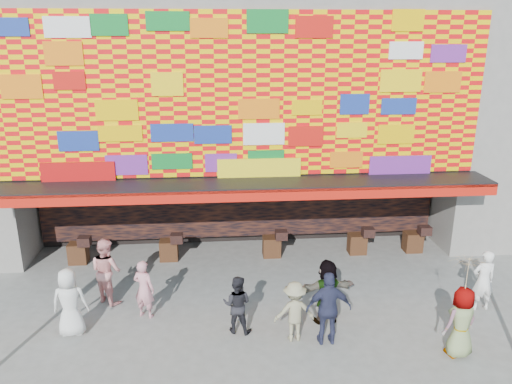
# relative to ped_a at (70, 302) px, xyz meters

# --- Properties ---
(ground) EXTENTS (90.00, 90.00, 0.00)m
(ground) POSITION_rel_ped_a_xyz_m (4.58, -0.35, -0.90)
(ground) COLOR slate
(ground) RESTS_ON ground
(shop_building) EXTENTS (15.20, 9.40, 10.00)m
(shop_building) POSITION_rel_ped_a_xyz_m (4.58, 7.82, 4.33)
(shop_building) COLOR gray
(shop_building) RESTS_ON ground
(ped_a) EXTENTS (0.90, 0.60, 1.80)m
(ped_a) POSITION_rel_ped_a_xyz_m (0.00, 0.00, 0.00)
(ped_a) COLOR silver
(ped_a) RESTS_ON ground
(ped_b) EXTENTS (0.71, 0.61, 1.64)m
(ped_b) POSITION_rel_ped_a_xyz_m (1.75, 0.68, -0.08)
(ped_b) COLOR pink
(ped_b) RESTS_ON ground
(ped_c) EXTENTS (0.88, 0.77, 1.54)m
(ped_c) POSITION_rel_ped_a_xyz_m (4.19, -0.23, -0.13)
(ped_c) COLOR black
(ped_c) RESTS_ON ground
(ped_d) EXTENTS (1.04, 0.64, 1.57)m
(ped_d) POSITION_rel_ped_a_xyz_m (5.59, -0.70, -0.12)
(ped_d) COLOR gray
(ped_d) RESTS_ON ground
(ped_e) EXTENTS (1.12, 0.47, 1.90)m
(ped_e) POSITION_rel_ped_a_xyz_m (6.39, -0.92, 0.05)
(ped_e) COLOR #2D304F
(ped_e) RESTS_ON ground
(ped_f) EXTENTS (1.69, 0.73, 1.76)m
(ped_f) POSITION_rel_ped_a_xyz_m (6.56, 0.06, -0.02)
(ped_f) COLOR gray
(ped_f) RESTS_ON ground
(ped_g) EXTENTS (0.98, 0.78, 1.76)m
(ped_g) POSITION_rel_ped_a_xyz_m (9.39, -1.65, -0.02)
(ped_g) COLOR gray
(ped_g) RESTS_ON ground
(ped_h) EXTENTS (0.65, 0.43, 1.76)m
(ped_h) POSITION_rel_ped_a_xyz_m (10.99, 0.31, -0.02)
(ped_h) COLOR white
(ped_h) RESTS_ON ground
(ped_i) EXTENTS (1.17, 1.15, 1.91)m
(ped_i) POSITION_rel_ped_a_xyz_m (0.58, 1.62, 0.05)
(ped_i) COLOR pink
(ped_i) RESTS_ON ground
(parasol) EXTENTS (0.96, 0.97, 1.79)m
(parasol) POSITION_rel_ped_a_xyz_m (9.39, -1.65, 1.22)
(parasol) COLOR beige
(parasol) RESTS_ON ground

